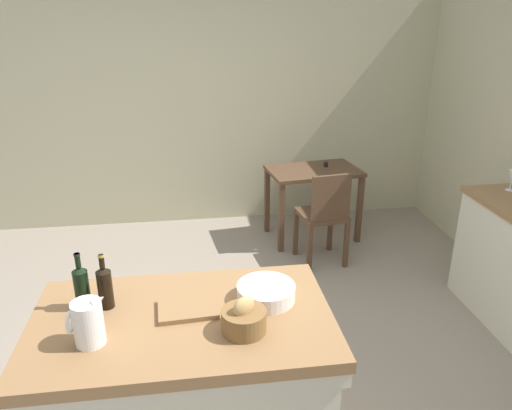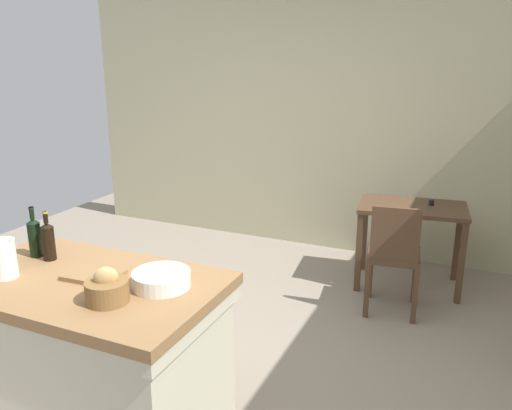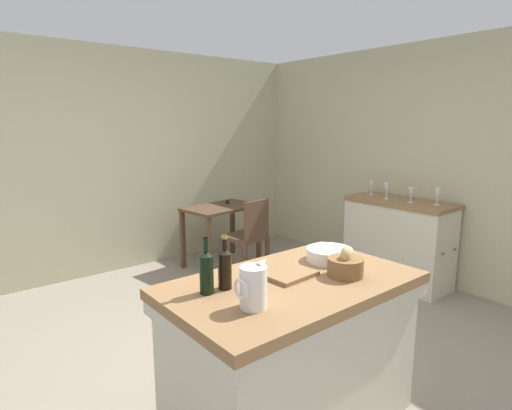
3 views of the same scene
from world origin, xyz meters
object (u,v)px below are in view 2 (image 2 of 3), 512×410
(island_table, at_px, (91,349))
(bread_basket, at_px, (107,289))
(pitcher, at_px, (3,258))
(wine_bottle_amber, at_px, (35,237))
(writing_desk, at_px, (412,219))
(wooden_chair, at_px, (394,254))
(wash_bowl, at_px, (161,279))
(cutting_board, at_px, (94,275))
(wine_bottle_dark, at_px, (48,240))

(island_table, relative_size, bread_basket, 6.98)
(pitcher, relative_size, wine_bottle_amber, 0.83)
(writing_desk, xyz_separation_m, wooden_chair, (-0.04, -0.60, -0.12))
(island_table, bearing_deg, pitcher, -160.57)
(writing_desk, relative_size, wine_bottle_amber, 3.27)
(writing_desk, xyz_separation_m, wash_bowl, (-0.89, -2.50, 0.30))
(island_table, relative_size, wooden_chair, 1.56)
(writing_desk, height_order, cutting_board, cutting_board)
(writing_desk, height_order, wine_bottle_amber, wine_bottle_amber)
(wooden_chair, bearing_deg, wash_bowl, -113.95)
(wash_bowl, bearing_deg, wine_bottle_amber, 176.84)
(wooden_chair, height_order, bread_basket, bread_basket)
(island_table, xyz_separation_m, wine_bottle_dark, (-0.36, 0.14, 0.52))
(wash_bowl, relative_size, wine_bottle_dark, 1.02)
(island_table, height_order, wash_bowl, wash_bowl)
(writing_desk, distance_m, wine_bottle_amber, 3.05)
(bread_basket, bearing_deg, writing_desk, 69.48)
(writing_desk, distance_m, bread_basket, 2.94)
(island_table, bearing_deg, wine_bottle_amber, 162.86)
(wine_bottle_amber, bearing_deg, pitcher, -74.94)
(island_table, relative_size, wine_bottle_dark, 5.00)
(cutting_board, xyz_separation_m, wine_bottle_amber, (-0.50, 0.10, 0.11))
(wash_bowl, bearing_deg, island_table, -166.98)
(cutting_board, bearing_deg, wash_bowl, 7.11)
(bread_basket, xyz_separation_m, wine_bottle_amber, (-0.75, 0.29, 0.06))
(wash_bowl, bearing_deg, wooden_chair, 66.05)
(writing_desk, bearing_deg, wine_bottle_amber, -125.90)
(cutting_board, xyz_separation_m, wine_bottle_dark, (-0.39, 0.09, 0.10))
(cutting_board, bearing_deg, wine_bottle_dark, 166.96)
(writing_desk, relative_size, bread_basket, 4.72)
(wash_bowl, relative_size, bread_basket, 1.43)
(writing_desk, distance_m, pitcher, 3.24)
(island_table, relative_size, pitcher, 5.80)
(pitcher, bearing_deg, cutting_board, 23.89)
(wooden_chair, relative_size, cutting_board, 3.24)
(pitcher, height_order, wine_bottle_dark, wine_bottle_dark)
(bread_basket, relative_size, wine_bottle_dark, 0.72)
(wine_bottle_dark, xyz_separation_m, wine_bottle_amber, (-0.11, 0.01, 0.00))
(wooden_chair, relative_size, wine_bottle_dark, 3.22)
(wash_bowl, xyz_separation_m, bread_basket, (-0.14, -0.24, 0.02))
(island_table, distance_m, wooden_chair, 2.36)
(wine_bottle_amber, bearing_deg, wine_bottle_dark, -3.89)
(pitcher, bearing_deg, wash_bowl, 16.19)
(pitcher, xyz_separation_m, cutting_board, (0.42, 0.19, -0.09))
(island_table, bearing_deg, bread_basket, -27.52)
(pitcher, bearing_deg, wine_bottle_dark, 83.31)
(wine_bottle_amber, bearing_deg, wooden_chair, 46.92)
(bread_basket, height_order, wine_bottle_amber, wine_bottle_amber)
(wooden_chair, bearing_deg, cutting_board, -122.32)
(island_table, xyz_separation_m, writing_desk, (1.30, 2.59, 0.14))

